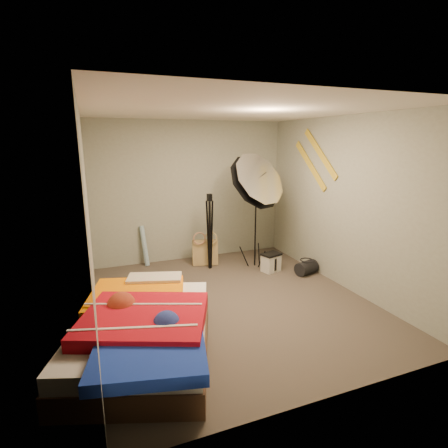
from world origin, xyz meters
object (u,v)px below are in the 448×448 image
camera_case (271,263)px  photo_umbrella (254,183)px  bed (144,330)px  camera_tripod (210,226)px  duffel_bag (306,268)px  wrapping_roll (144,246)px  tote_bag (205,252)px

camera_case → photo_umbrella: size_ratio=0.14×
camera_case → bed: bed is taller
camera_case → camera_tripod: camera_tripod is taller
duffel_bag → bed: bearing=-172.9°
duffel_bag → camera_tripod: camera_tripod is taller
camera_case → camera_tripod: (-0.91, 0.51, 0.60)m
bed → photo_umbrella: bearing=40.6°
wrapping_roll → bed: bearing=-99.0°
duffel_bag → photo_umbrella: size_ratio=0.18×
wrapping_roll → camera_tripod: 1.23m
camera_tripod → tote_bag: bearing=95.4°
duffel_bag → camera_tripod: (-1.39, 0.84, 0.63)m
bed → camera_tripod: camera_tripod is taller
wrapping_roll → tote_bag: bearing=-19.7°
wrapping_roll → photo_umbrella: size_ratio=0.34×
bed → camera_tripod: (1.44, 2.12, 0.47)m
camera_tripod → photo_umbrella: bearing=-26.0°
wrapping_roll → bed: (-0.43, -2.69, -0.08)m
tote_bag → photo_umbrella: photo_umbrella is taller
wrapping_roll → bed: 2.73m
wrapping_roll → duffel_bag: bearing=-30.4°
camera_case → bed: size_ratio=0.13×
duffel_bag → camera_case: bearing=128.2°
tote_bag → wrapping_roll: bearing=174.9°
wrapping_roll → photo_umbrella: photo_umbrella is taller
duffel_bag → photo_umbrella: (-0.73, 0.52, 1.37)m
camera_case → camera_tripod: 1.20m
camera_case → camera_tripod: bearing=133.8°
wrapping_roll → camera_case: size_ratio=2.45×
tote_bag → bed: size_ratio=0.20×
duffel_bag → photo_umbrella: photo_umbrella is taller
photo_umbrella → camera_tripod: size_ratio=1.60×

